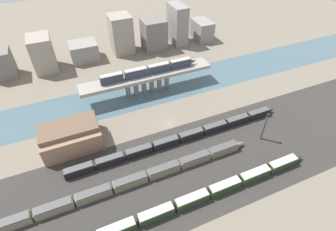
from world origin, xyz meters
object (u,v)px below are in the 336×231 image
train_yard_near (196,198)px  warehouse_building (71,136)px  train_on_bridge (149,70)px  train_yard_far (181,138)px  signal_tower (264,127)px  train_yard_mid (135,180)px

train_yard_near → warehouse_building: bearing=128.5°
train_on_bridge → warehouse_building: (-40.62, -22.09, -6.99)m
train_yard_near → train_yard_far: size_ratio=0.97×
warehouse_building → train_yard_far: bearing=-20.9°
warehouse_building → signal_tower: signal_tower is taller
train_yard_far → signal_tower: signal_tower is taller
signal_tower → train_yard_mid: bearing=-179.8°
train_on_bridge → warehouse_building: 46.76m
train_yard_near → train_yard_far: bearing=74.5°
train_yard_mid → train_yard_far: bearing=26.5°
signal_tower → train_on_bridge: bearing=120.9°
train_yard_far → train_on_bridge: bearing=88.8°
train_yard_near → warehouse_building: warehouse_building is taller
train_yard_near → signal_tower: (37.09, 14.48, 4.95)m
train_yard_mid → signal_tower: size_ratio=6.79×
train_on_bridge → train_yard_near: train_on_bridge is taller
warehouse_building → signal_tower: (69.76, -26.63, 1.95)m
train_on_bridge → train_yard_far: (-0.78, -37.32, -10.01)m
train_yard_near → signal_tower: bearing=21.3°
train_yard_near → train_yard_far: (7.18, 25.88, -0.02)m
signal_tower → train_yard_near: bearing=-158.7°
train_on_bridge → signal_tower: (29.14, -48.72, -5.04)m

